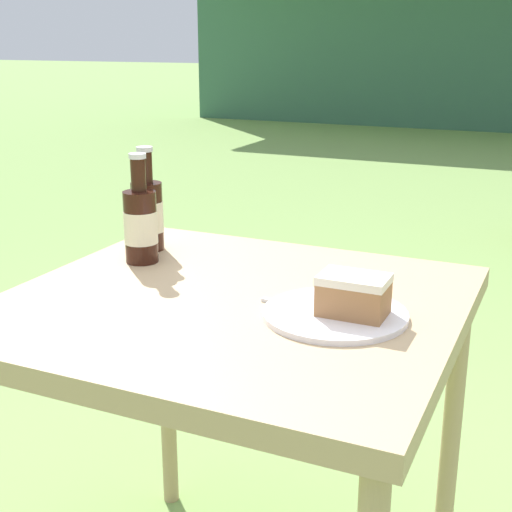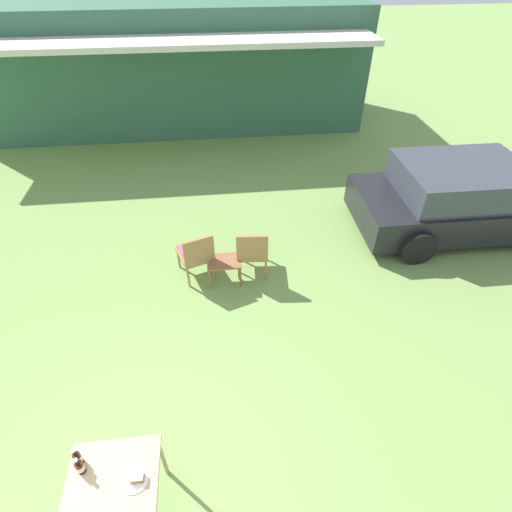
{
  "view_description": "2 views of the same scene",
  "coord_description": "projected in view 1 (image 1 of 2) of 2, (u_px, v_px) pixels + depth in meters",
  "views": [
    {
      "loc": [
        0.53,
        -1.07,
        1.19
      ],
      "look_at": [
        0.0,
        0.1,
        0.79
      ],
      "focal_mm": 50.0,
      "sensor_mm": 36.0,
      "label": 1
    },
    {
      "loc": [
        1.08,
        -1.51,
        4.42
      ],
      "look_at": [
        1.55,
        2.67,
        0.9
      ],
      "focal_mm": 28.0,
      "sensor_mm": 36.0,
      "label": 2
    }
  ],
  "objects": [
    {
      "name": "cake_on_plate",
      "position": [
        344.0,
        305.0,
        1.17
      ],
      "size": [
        0.24,
        0.24,
        0.08
      ],
      "color": "white",
      "rests_on": "patio_table"
    },
    {
      "name": "patio_table",
      "position": [
        233.0,
        339.0,
        1.29
      ],
      "size": [
        0.79,
        0.74,
        0.74
      ],
      "color": "tan",
      "rests_on": "ground_plane"
    },
    {
      "name": "cola_bottle_far",
      "position": [
        147.0,
        213.0,
        1.53
      ],
      "size": [
        0.07,
        0.07,
        0.22
      ],
      "color": "black",
      "rests_on": "patio_table"
    },
    {
      "name": "cola_bottle_near",
      "position": [
        141.0,
        223.0,
        1.45
      ],
      "size": [
        0.07,
        0.07,
        0.22
      ],
      "color": "black",
      "rests_on": "patio_table"
    },
    {
      "name": "fork",
      "position": [
        309.0,
        310.0,
        1.2
      ],
      "size": [
        0.18,
        0.03,
        0.01
      ],
      "color": "silver",
      "rests_on": "patio_table"
    }
  ]
}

